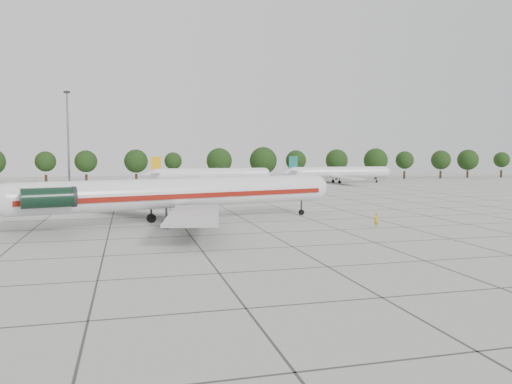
% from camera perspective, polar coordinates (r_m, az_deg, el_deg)
% --- Properties ---
extents(ground, '(260.00, 260.00, 0.00)m').
position_cam_1_polar(ground, '(59.49, -0.73, -3.50)').
color(ground, '#AEAFA7').
rests_on(ground, ground).
extents(apron_joints, '(170.00, 170.00, 0.02)m').
position_cam_1_polar(apron_joints, '(74.03, -3.49, -1.92)').
color(apron_joints, '#383838').
rests_on(apron_joints, ground).
extents(main_airliner, '(43.63, 33.63, 10.38)m').
position_cam_1_polar(main_airliner, '(57.90, -10.50, -0.14)').
color(main_airliner, silver).
rests_on(main_airliner, ground).
extents(ground_crew, '(0.68, 0.57, 1.59)m').
position_cam_1_polar(ground_crew, '(57.26, 13.55, -3.13)').
color(ground_crew, '#C29D0B').
rests_on(ground_crew, ground).
extents(bg_airliner_c, '(28.24, 27.20, 7.40)m').
position_cam_1_polar(bg_airliner_c, '(124.42, -5.23, 2.00)').
color(bg_airliner_c, silver).
rests_on(bg_airliner_c, ground).
extents(bg_airliner_d, '(28.24, 27.20, 7.40)m').
position_cam_1_polar(bg_airliner_d, '(138.55, 9.47, 2.21)').
color(bg_airliner_d, silver).
rests_on(bg_airliner_d, ground).
extents(tree_line, '(249.86, 8.44, 10.22)m').
position_cam_1_polar(tree_line, '(142.27, -13.55, 3.44)').
color(tree_line, '#332114').
rests_on(tree_line, ground).
extents(floodlight_mast, '(1.60, 1.60, 25.45)m').
position_cam_1_polar(floodlight_mast, '(150.22, -20.70, 6.49)').
color(floodlight_mast, slate).
rests_on(floodlight_mast, ground).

